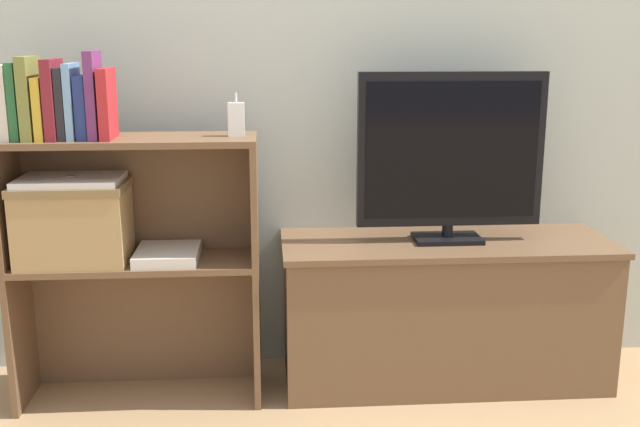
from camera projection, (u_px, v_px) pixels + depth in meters
ground_plane at (323, 408)px, 2.39m from camera, size 16.00×16.00×0.00m
wall_back at (314, 23)px, 2.51m from camera, size 10.00×0.05×2.40m
tv_stand at (444, 310)px, 2.54m from camera, size 1.10×0.40×0.49m
tv at (451, 154)px, 2.42m from camera, size 0.61×0.14×0.55m
bookshelf_lower_tier at (142, 307)px, 2.46m from camera, size 0.77×0.26×0.47m
bookshelf_upper_tier at (135, 180)px, 2.36m from camera, size 0.77×0.26×0.39m
book_ivory at (8, 103)px, 2.19m from camera, size 0.03×0.13×0.22m
book_forest at (18, 101)px, 2.20m from camera, size 0.02×0.13×0.23m
book_olive at (30, 98)px, 2.20m from camera, size 0.03×0.15×0.24m
book_mustard at (43, 108)px, 2.21m from camera, size 0.02×0.15×0.18m
book_maroon at (54, 100)px, 2.20m from camera, size 0.03×0.15×0.23m
book_charcoal at (64, 104)px, 2.21m from camera, size 0.02×0.13×0.21m
book_skyblue at (73, 102)px, 2.21m from camera, size 0.02×0.14×0.22m
book_navy at (84, 107)px, 2.21m from camera, size 0.03×0.12×0.19m
book_plum at (94, 95)px, 2.21m from camera, size 0.03×0.13×0.26m
book_crimson at (107, 104)px, 2.22m from camera, size 0.03×0.15×0.21m
baby_monitor at (236, 119)px, 2.28m from camera, size 0.05×0.03×0.13m
storage_basket_left at (73, 220)px, 2.30m from camera, size 0.34×0.23×0.25m
laptop at (70, 180)px, 2.28m from camera, size 0.31×0.21×0.02m
magazine_stack at (168, 254)px, 2.36m from camera, size 0.20×0.22×0.03m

